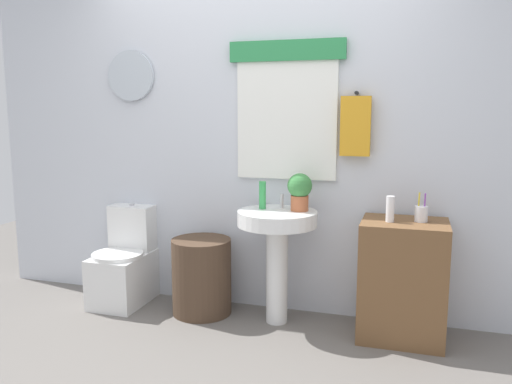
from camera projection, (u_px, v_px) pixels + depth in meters
The scene contains 11 objects.
ground_plane at pixel (200, 375), 2.90m from camera, with size 8.00×8.00×0.00m, color slate.
back_wall at pixel (260, 133), 3.77m from camera, with size 4.40×0.18×2.60m.
toilet at pixel (125, 266), 3.98m from camera, with size 0.38×0.51×0.75m.
laundry_hamper at pixel (202, 276), 3.76m from camera, with size 0.43×0.43×0.55m, color #4C3828.
pedestal_sink at pixel (277, 238), 3.54m from camera, with size 0.54×0.54×0.79m.
faucet at pixel (282, 201), 3.62m from camera, with size 0.03×0.03×0.10m, color silver.
wooden_cabinet at pixel (403, 280), 3.33m from camera, with size 0.54×0.44×0.77m, color brown.
soap_bottle at pixel (262, 195), 3.58m from camera, with size 0.05×0.05×0.19m, color green.
potted_plant at pixel (300, 190), 3.50m from camera, with size 0.17×0.17×0.26m.
lotion_bottle at pixel (390, 209), 3.25m from camera, with size 0.05×0.05×0.16m, color white.
toothbrush_cup at pixel (421, 214), 3.25m from camera, with size 0.08×0.08×0.18m.
Camera 1 is at (1.09, -2.49, 1.47)m, focal length 36.35 mm.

